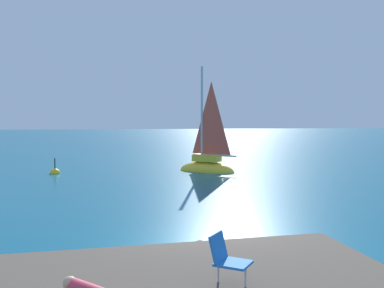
# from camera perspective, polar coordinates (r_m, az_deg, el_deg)

# --- Properties ---
(ground_plane) EXTENTS (160.00, 160.00, 0.00)m
(ground_plane) POSITION_cam_1_polar(r_m,az_deg,el_deg) (11.74, 2.60, -12.85)
(ground_plane) COLOR #0F5675
(boulder_seaward) EXTENTS (1.40, 1.39, 0.67)m
(boulder_seaward) POSITION_cam_1_polar(r_m,az_deg,el_deg) (10.64, -7.78, -14.69)
(boulder_seaward) COLOR #4A4C48
(boulder_seaward) RESTS_ON ground
(boulder_inland) EXTENTS (1.82, 1.82, 0.87)m
(boulder_inland) POSITION_cam_1_polar(r_m,az_deg,el_deg) (10.27, 2.03, -15.35)
(boulder_inland) COLOR #584848
(boulder_inland) RESTS_ON ground
(sailboat_near) EXTENTS (3.46, 3.02, 6.56)m
(sailboat_near) POSITION_cam_1_polar(r_m,az_deg,el_deg) (26.20, 1.87, -2.67)
(sailboat_near) COLOR yellow
(sailboat_near) RESTS_ON ground
(beach_chair) EXTENTS (0.76, 0.73, 0.80)m
(beach_chair) POSITION_cam_1_polar(r_m,az_deg,el_deg) (7.61, 4.30, -13.73)
(beach_chair) COLOR blue
(beach_chair) RESTS_ON shore_ledge
(marker_buoy) EXTENTS (0.56, 0.56, 1.13)m
(marker_buoy) POSITION_cam_1_polar(r_m,az_deg,el_deg) (26.57, -16.59, -3.50)
(marker_buoy) COLOR yellow
(marker_buoy) RESTS_ON ground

